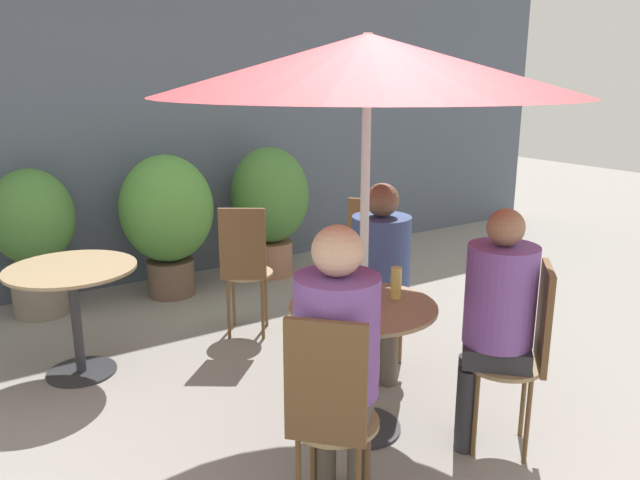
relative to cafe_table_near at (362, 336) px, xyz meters
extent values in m
plane|color=gray|center=(-0.20, -0.20, -0.53)|extent=(20.00, 20.00, 0.00)
cube|color=#4C5666|center=(-0.20, 3.09, 0.97)|extent=(10.00, 0.06, 3.00)
cylinder|color=#2D2D33|center=(0.00, 0.00, -0.52)|extent=(0.43, 0.43, 0.01)
cylinder|color=#2D2D33|center=(0.00, 0.00, -0.18)|extent=(0.06, 0.06, 0.67)
cylinder|color=#997F5B|center=(0.00, 0.00, 0.16)|extent=(0.76, 0.76, 0.02)
cylinder|color=#2D2D33|center=(-1.10, 1.47, -0.52)|extent=(0.43, 0.43, 0.01)
cylinder|color=#2D2D33|center=(-1.10, 1.47, -0.18)|extent=(0.06, 0.06, 0.67)
cylinder|color=#997F5B|center=(-1.10, 1.47, 0.16)|extent=(0.78, 0.78, 0.02)
cylinder|color=#997F56|center=(-0.51, -0.49, -0.08)|extent=(0.37, 0.37, 0.02)
cylinder|color=brown|center=(-0.50, -0.32, -0.31)|extent=(0.02, 0.02, 0.44)
cylinder|color=brown|center=(-0.33, -0.49, -0.31)|extent=(0.02, 0.02, 0.44)
cube|color=brown|center=(-0.63, -0.61, 0.18)|extent=(0.24, 0.25, 0.50)
cylinder|color=#997F56|center=(0.49, -0.51, -0.08)|extent=(0.37, 0.37, 0.02)
cylinder|color=brown|center=(0.49, -0.68, -0.31)|extent=(0.02, 0.02, 0.44)
cylinder|color=brown|center=(0.66, -0.51, -0.31)|extent=(0.02, 0.02, 0.44)
cylinder|color=brown|center=(0.32, -0.50, -0.31)|extent=(0.02, 0.02, 0.44)
cylinder|color=brown|center=(0.49, -0.33, -0.31)|extent=(0.02, 0.02, 0.44)
cube|color=brown|center=(0.61, -0.63, 0.18)|extent=(0.25, 0.24, 0.50)
cylinder|color=#997F56|center=(0.51, 0.49, -0.08)|extent=(0.37, 0.37, 0.02)
cylinder|color=brown|center=(0.68, 0.49, -0.31)|extent=(0.02, 0.02, 0.44)
cylinder|color=brown|center=(0.51, 0.66, -0.31)|extent=(0.02, 0.02, 0.44)
cylinder|color=brown|center=(0.50, 0.32, -0.31)|extent=(0.02, 0.02, 0.44)
cylinder|color=brown|center=(0.33, 0.49, -0.31)|extent=(0.02, 0.02, 0.44)
cube|color=brown|center=(0.63, 0.61, 0.18)|extent=(0.24, 0.25, 0.50)
cylinder|color=#997F56|center=(0.77, 1.02, -0.08)|extent=(0.37, 0.37, 0.02)
cylinder|color=brown|center=(0.94, 1.01, -0.31)|extent=(0.02, 0.02, 0.44)
cylinder|color=brown|center=(0.79, 1.19, -0.31)|extent=(0.02, 0.02, 0.44)
cylinder|color=brown|center=(0.75, 0.85, -0.31)|extent=(0.02, 0.02, 0.44)
cylinder|color=brown|center=(0.60, 1.04, -0.31)|extent=(0.02, 0.02, 0.44)
cube|color=brown|center=(0.90, 1.13, 0.18)|extent=(0.22, 0.27, 0.50)
cylinder|color=#997F56|center=(0.08, 1.48, -0.08)|extent=(0.37, 0.37, 0.02)
cylinder|color=brown|center=(-0.09, 1.45, -0.31)|extent=(0.02, 0.02, 0.44)
cylinder|color=brown|center=(0.11, 1.31, -0.31)|extent=(0.02, 0.02, 0.44)
cylinder|color=brown|center=(0.04, 1.65, -0.31)|extent=(0.02, 0.02, 0.44)
cylinder|color=brown|center=(0.24, 1.51, -0.31)|extent=(0.02, 0.02, 0.44)
cube|color=brown|center=(-0.02, 1.34, 0.18)|extent=(0.28, 0.20, 0.50)
cylinder|color=brown|center=(-0.33, -0.43, -0.31)|extent=(0.10, 0.10, 0.44)
cylinder|color=brown|center=(-0.44, -0.31, -0.31)|extent=(0.10, 0.10, 0.44)
cube|color=brown|center=(-0.48, -0.46, -0.01)|extent=(0.44, 0.44, 0.10)
cylinder|color=#7A4C9E|center=(-0.48, -0.46, 0.29)|extent=(0.35, 0.35, 0.50)
sphere|color=#DBAD89|center=(-0.48, -0.46, 0.64)|extent=(0.20, 0.20, 0.20)
cylinder|color=#2D2D33|center=(0.43, -0.33, -0.31)|extent=(0.10, 0.10, 0.44)
cylinder|color=#2D2D33|center=(0.32, -0.44, -0.31)|extent=(0.10, 0.10, 0.44)
cube|color=#2D2D33|center=(0.46, -0.48, -0.02)|extent=(0.43, 0.43, 0.10)
cylinder|color=#7A4C9E|center=(0.46, -0.48, 0.28)|extent=(0.34, 0.34, 0.49)
sphere|color=#9E7051|center=(0.46, -0.48, 0.61)|extent=(0.18, 0.18, 0.18)
cylinder|color=brown|center=(0.33, 0.43, -0.31)|extent=(0.11, 0.11, 0.44)
cylinder|color=brown|center=(0.44, 0.31, -0.31)|extent=(0.11, 0.11, 0.44)
cube|color=brown|center=(0.48, 0.46, -0.01)|extent=(0.45, 0.45, 0.11)
cylinder|color=#384C84|center=(0.48, 0.46, 0.26)|extent=(0.36, 0.36, 0.44)
sphere|color=brown|center=(0.48, 0.46, 0.58)|extent=(0.20, 0.20, 0.20)
cylinder|color=beige|center=(-0.20, -0.02, 0.26)|extent=(0.07, 0.07, 0.18)
cylinder|color=#DBC65B|center=(0.20, -0.01, 0.26)|extent=(0.06, 0.06, 0.17)
cylinder|color=slate|center=(-1.12, 2.70, -0.32)|extent=(0.42, 0.42, 0.41)
ellipsoid|color=#427533|center=(-1.12, 2.70, 0.25)|extent=(0.62, 0.62, 0.74)
cylinder|color=brown|center=(-0.11, 2.57, -0.38)|extent=(0.39, 0.39, 0.31)
ellipsoid|color=#4C8938|center=(-0.11, 2.57, 0.22)|extent=(0.77, 0.77, 0.89)
cylinder|color=#93664C|center=(0.87, 2.60, -0.37)|extent=(0.40, 0.40, 0.32)
ellipsoid|color=#427533|center=(0.87, 2.60, 0.23)|extent=(0.71, 0.71, 0.88)
cylinder|color=silver|center=(0.00, 0.00, 0.48)|extent=(0.04, 0.04, 2.01)
cone|color=#B72D33|center=(0.00, 0.00, 1.34)|extent=(2.00, 2.00, 0.28)
camera|label=1|loc=(-1.79, -2.37, 1.30)|focal=35.00mm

